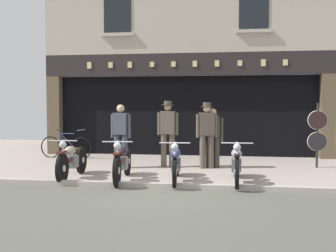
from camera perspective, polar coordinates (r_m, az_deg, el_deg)
ground at (r=7.07m, az=-2.74°, el=-10.85°), size 21.27×22.00×0.18m
shop_facade at (r=14.80m, az=3.11°, el=3.13°), size 9.57×4.42×6.12m
motorcycle_left at (r=9.30m, az=-13.49°, el=-4.66°), size 0.62×1.96×0.92m
motorcycle_center_left at (r=8.82m, az=-6.50°, el=-4.98°), size 0.62×2.07×0.93m
motorcycle_center at (r=8.67m, az=1.13°, el=-5.16°), size 0.62×2.03×0.91m
motorcycle_center_right at (r=8.63m, az=9.70°, el=-5.19°), size 0.62×2.06×0.93m
salesman_left at (r=10.56m, az=-6.73°, el=-0.97°), size 0.55×0.28×1.66m
shopkeeper_center at (r=10.62m, az=-0.02°, el=-0.62°), size 0.56×0.33×1.76m
salesman_right at (r=10.47m, az=5.53°, el=-0.83°), size 0.55×0.33×1.72m
assistant_far_right at (r=10.61m, az=6.36°, el=-1.30°), size 0.56×0.25×1.56m
tyre_sign_pole at (r=11.23m, az=20.48°, el=-0.74°), size 0.51×0.06×1.71m
advert_board_near at (r=13.37m, az=-2.93°, el=3.54°), size 0.69×0.03×1.06m
advert_board_far at (r=13.67m, az=-8.13°, el=3.04°), size 0.77×0.03×1.11m
leaning_bicycle at (r=12.87m, az=-14.37°, el=-2.81°), size 1.74×0.50×0.93m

